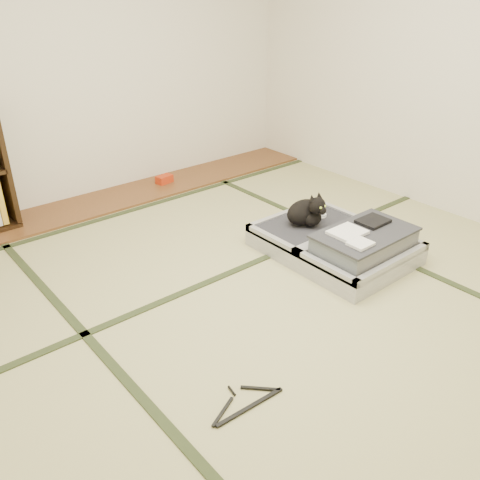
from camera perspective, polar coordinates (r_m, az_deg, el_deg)
floor at (r=3.06m, az=3.49°, el=-6.76°), size 4.50×4.50×0.00m
wood_strip at (r=4.55m, az=-13.96°, el=4.50°), size 4.00×0.50×0.02m
red_item at (r=4.79m, az=-8.49°, el=6.77°), size 0.16×0.11×0.07m
room_shell at (r=2.55m, az=4.48°, el=21.57°), size 4.50×4.50×4.50m
tatami_borders at (r=3.38m, az=-2.22°, el=-3.09°), size 4.00×4.50×0.01m
suitcase at (r=3.53m, az=11.04°, el=-0.37°), size 0.75×1.00×0.29m
cat at (r=3.62m, az=7.54°, el=3.15°), size 0.33×0.33×0.27m
cable_coil at (r=3.81m, az=8.96°, el=2.79°), size 0.10×0.10×0.02m
hanger at (r=2.41m, az=0.65°, el=-17.84°), size 0.39×0.18×0.01m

